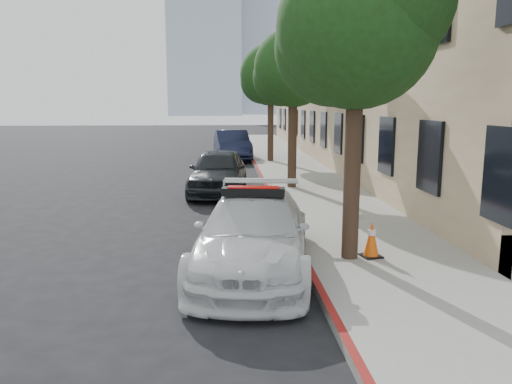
{
  "coord_description": "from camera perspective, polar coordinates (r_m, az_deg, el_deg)",
  "views": [
    {
      "loc": [
        0.6,
        -10.78,
        2.96
      ],
      "look_at": [
        1.3,
        0.25,
        1.0
      ],
      "focal_mm": 35.0,
      "sensor_mm": 36.0,
      "label": 1
    }
  ],
  "objects": [
    {
      "name": "traffic_cone",
      "position": [
        9.52,
        13.07,
        -5.27
      ],
      "size": [
        0.42,
        0.42,
        0.68
      ],
      "rotation": [
        0.0,
        0.0,
        0.22
      ],
      "color": "black",
      "rests_on": "sidewalk"
    },
    {
      "name": "parked_car_mid",
      "position": [
        16.59,
        -4.32,
        2.36
      ],
      "size": [
        2.12,
        4.52,
        1.49
      ],
      "primitive_type": "imported",
      "rotation": [
        0.0,
        0.0,
        -0.08
      ],
      "color": "black",
      "rests_on": "ground"
    },
    {
      "name": "police_car",
      "position": [
        8.87,
        -0.31,
        -4.73
      ],
      "size": [
        2.55,
        4.99,
        1.54
      ],
      "rotation": [
        0.0,
        0.0,
        -0.13
      ],
      "color": "silver",
      "rests_on": "ground"
    },
    {
      "name": "building",
      "position": [
        27.25,
        15.23,
        14.01
      ],
      "size": [
        8.0,
        36.0,
        10.0
      ],
      "primitive_type": "cube",
      "color": "tan",
      "rests_on": "ground"
    },
    {
      "name": "tree_mid",
      "position": [
        16.97,
        4.39,
        14.08
      ],
      "size": [
        2.77,
        2.64,
        5.43
      ],
      "color": "black",
      "rests_on": "sidewalk"
    },
    {
      "name": "fire_hydrant",
      "position": [
        12.7,
        10.87,
        -1.09
      ],
      "size": [
        0.33,
        0.31,
        0.81
      ],
      "rotation": [
        0.0,
        0.0,
        -0.03
      ],
      "color": "silver",
      "rests_on": "sidewalk"
    },
    {
      "name": "tower_right",
      "position": [
        147.26,
        -0.35,
        17.49
      ],
      "size": [
        14.0,
        14.0,
        44.0
      ],
      "primitive_type": "cube",
      "color": "#9EA8B7",
      "rests_on": "ground"
    },
    {
      "name": "sidewalk",
      "position": [
        21.19,
        4.53,
        2.2
      ],
      "size": [
        3.2,
        50.0,
        0.15
      ],
      "primitive_type": "cube",
      "color": "gray",
      "rests_on": "ground"
    },
    {
      "name": "tree_near",
      "position": [
        9.16,
        11.69,
        18.09
      ],
      "size": [
        2.92,
        2.82,
        5.62
      ],
      "color": "black",
      "rests_on": "sidewalk"
    },
    {
      "name": "tree_far",
      "position": [
        24.92,
        1.78,
        13.33
      ],
      "size": [
        3.1,
        3.0,
        5.81
      ],
      "color": "black",
      "rests_on": "sidewalk"
    },
    {
      "name": "ground",
      "position": [
        11.2,
        -6.62,
        -5.35
      ],
      "size": [
        120.0,
        120.0,
        0.0
      ],
      "primitive_type": "plane",
      "color": "black",
      "rests_on": "ground"
    },
    {
      "name": "curb_strip",
      "position": [
        21.03,
        0.37,
        2.17
      ],
      "size": [
        0.12,
        50.0,
        0.15
      ],
      "primitive_type": "cube",
      "color": "maroon",
      "rests_on": "ground"
    },
    {
      "name": "parked_car_far",
      "position": [
        26.84,
        -2.77,
        5.39
      ],
      "size": [
        2.08,
        4.88,
        1.57
      ],
      "primitive_type": "imported",
      "rotation": [
        0.0,
        0.0,
        0.09
      ],
      "color": "#141934",
      "rests_on": "ground"
    }
  ]
}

